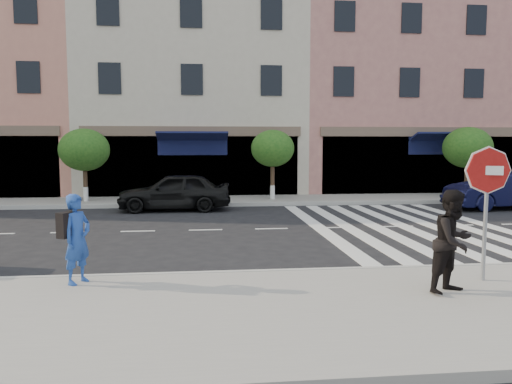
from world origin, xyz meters
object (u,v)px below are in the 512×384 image
(walker, at_px, (454,241))
(car_far_mid, at_px, (174,192))
(stop_sign, at_px, (488,183))
(photographer, at_px, (77,239))
(car_far_right, at_px, (503,190))

(walker, relative_size, car_far_mid, 0.40)
(walker, bearing_deg, car_far_mid, 85.02)
(stop_sign, distance_m, walker, 1.43)
(photographer, xyz_separation_m, walker, (6.27, -1.23, 0.06))
(photographer, bearing_deg, car_far_right, -25.84)
(stop_sign, xyz_separation_m, car_far_right, (6.88, 10.22, -1.15))
(car_far_mid, bearing_deg, walker, 23.87)
(photographer, relative_size, car_far_right, 0.34)
(car_far_right, bearing_deg, walker, -40.48)
(stop_sign, bearing_deg, car_far_right, 80.64)
(car_far_mid, distance_m, car_far_right, 12.99)
(stop_sign, height_order, car_far_mid, stop_sign)
(car_far_mid, height_order, car_far_right, car_far_right)
(walker, distance_m, car_far_mid, 12.85)
(stop_sign, relative_size, photographer, 1.52)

